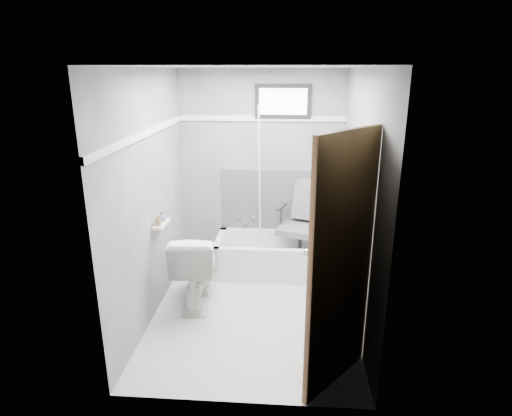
# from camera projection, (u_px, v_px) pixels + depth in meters

# --- Properties ---
(floor) EXTENTS (2.60, 2.60, 0.00)m
(floor) POSITION_uv_depth(u_px,v_px,m) (254.00, 310.00, 4.43)
(floor) COLOR silver
(floor) RESTS_ON ground
(ceiling) EXTENTS (2.60, 2.60, 0.00)m
(ceiling) POSITION_uv_depth(u_px,v_px,m) (253.00, 67.00, 3.69)
(ceiling) COLOR silver
(ceiling) RESTS_ON floor
(wall_back) EXTENTS (2.00, 0.02, 2.40)m
(wall_back) POSITION_uv_depth(u_px,v_px,m) (262.00, 169.00, 5.30)
(wall_back) COLOR #5E5E63
(wall_back) RESTS_ON floor
(wall_front) EXTENTS (2.00, 0.02, 2.40)m
(wall_front) POSITION_uv_depth(u_px,v_px,m) (238.00, 256.00, 2.83)
(wall_front) COLOR #5E5E63
(wall_front) RESTS_ON floor
(wall_left) EXTENTS (0.02, 2.60, 2.40)m
(wall_left) POSITION_uv_depth(u_px,v_px,m) (150.00, 197.00, 4.13)
(wall_left) COLOR #5E5E63
(wall_left) RESTS_ON floor
(wall_right) EXTENTS (0.02, 2.60, 2.40)m
(wall_right) POSITION_uv_depth(u_px,v_px,m) (360.00, 202.00, 4.00)
(wall_right) COLOR #5E5E63
(wall_right) RESTS_ON floor
(bathtub) EXTENTS (1.50, 0.70, 0.42)m
(bathtub) POSITION_uv_depth(u_px,v_px,m) (277.00, 255.00, 5.24)
(bathtub) COLOR silver
(bathtub) RESTS_ON floor
(office_chair) EXTENTS (0.73, 0.73, 0.99)m
(office_chair) POSITION_uv_depth(u_px,v_px,m) (300.00, 223.00, 5.14)
(office_chair) COLOR #5D5C61
(office_chair) RESTS_ON bathtub
(toilet) EXTENTS (0.52, 0.84, 0.80)m
(toilet) POSITION_uv_depth(u_px,v_px,m) (196.00, 268.00, 4.48)
(toilet) COLOR white
(toilet) RESTS_ON floor
(door) EXTENTS (0.78, 0.78, 2.00)m
(door) POSITION_uv_depth(u_px,v_px,m) (385.00, 287.00, 2.84)
(door) COLOR brown
(door) RESTS_ON floor
(window) EXTENTS (0.66, 0.04, 0.40)m
(window) POSITION_uv_depth(u_px,v_px,m) (283.00, 101.00, 5.01)
(window) COLOR black
(window) RESTS_ON wall_back
(backerboard) EXTENTS (1.50, 0.02, 0.78)m
(backerboard) POSITION_uv_depth(u_px,v_px,m) (281.00, 201.00, 5.39)
(backerboard) COLOR #4C4C4F
(backerboard) RESTS_ON wall_back
(trim_back) EXTENTS (2.00, 0.02, 0.06)m
(trim_back) POSITION_uv_depth(u_px,v_px,m) (262.00, 119.00, 5.09)
(trim_back) COLOR white
(trim_back) RESTS_ON wall_back
(trim_left) EXTENTS (0.02, 2.60, 0.06)m
(trim_left) POSITION_uv_depth(u_px,v_px,m) (147.00, 133.00, 3.94)
(trim_left) COLOR white
(trim_left) RESTS_ON wall_left
(pole) EXTENTS (0.02, 0.43, 1.91)m
(pole) POSITION_uv_depth(u_px,v_px,m) (260.00, 186.00, 5.12)
(pole) COLOR white
(pole) RESTS_ON bathtub
(shelf) EXTENTS (0.10, 0.32, 0.02)m
(shelf) POSITION_uv_depth(u_px,v_px,m) (162.00, 224.00, 4.29)
(shelf) COLOR silver
(shelf) RESTS_ON wall_left
(soap_bottle_a) EXTENTS (0.05, 0.05, 0.12)m
(soap_bottle_a) POSITION_uv_depth(u_px,v_px,m) (158.00, 220.00, 4.20)
(soap_bottle_a) COLOR #8D6946
(soap_bottle_a) RESTS_ON shelf
(soap_bottle_b) EXTENTS (0.11, 0.11, 0.10)m
(soap_bottle_b) POSITION_uv_depth(u_px,v_px,m) (162.00, 216.00, 4.33)
(soap_bottle_b) COLOR slate
(soap_bottle_b) RESTS_ON shelf
(faucet) EXTENTS (0.26, 0.10, 0.16)m
(faucet) POSITION_uv_depth(u_px,v_px,m) (246.00, 219.00, 5.48)
(faucet) COLOR silver
(faucet) RESTS_ON wall_back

